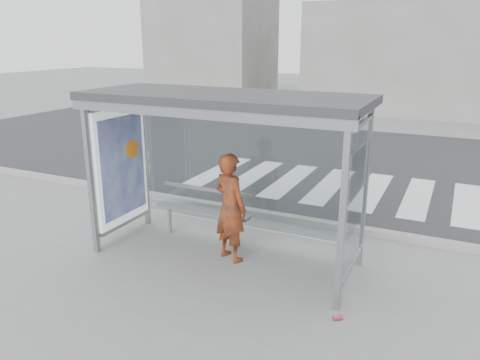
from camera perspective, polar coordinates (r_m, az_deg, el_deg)
name	(u,v)px	position (r m, az deg, el deg)	size (l,w,h in m)	color
ground	(224,258)	(7.61, -1.92, -9.46)	(80.00, 80.00, 0.00)	slate
road	(335,160)	(13.84, 11.51, 2.40)	(30.00, 10.00, 0.01)	#28282B
curb	(270,215)	(9.22, 3.66, -4.26)	(30.00, 0.18, 0.12)	gray
crosswalk	(329,186)	(11.39, 10.81, -0.69)	(6.55, 3.00, 0.00)	silver
bus_shelter	(203,134)	(7.19, -4.49, 5.65)	(4.25, 1.65, 2.62)	gray
building_left	(213,46)	(27.42, -3.34, 16.02)	(6.00, 5.00, 6.00)	slate
building_center	(397,58)	(24.27, 18.55, 13.93)	(8.00, 5.00, 5.00)	slate
person	(230,207)	(7.26, -1.19, -3.36)	(0.63, 0.41, 1.73)	#DB4E14
bench	(203,210)	(8.10, -4.54, -3.72)	(1.75, 0.32, 0.90)	gray
soda_can	(337,318)	(6.21, 11.79, -16.11)	(0.07, 0.07, 0.12)	#C43955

